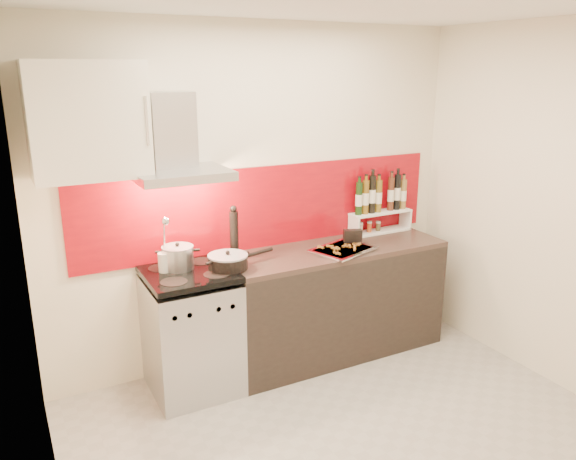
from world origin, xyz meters
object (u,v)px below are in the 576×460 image
counter (334,300)px  stock_pot (178,257)px  saute_pan (229,261)px  pepper_mill (234,234)px  baking_tray (343,249)px  range_stove (192,333)px

counter → stock_pot: 1.36m
saute_pan → pepper_mill: bearing=55.9°
saute_pan → pepper_mill: 0.25m
pepper_mill → saute_pan: bearing=-124.1°
stock_pot → pepper_mill: 0.44m
saute_pan → baking_tray: (0.93, -0.04, -0.04)m
saute_pan → counter: bearing=4.3°
stock_pot → counter: bearing=-3.8°
baking_tray → range_stove: bearing=175.0°
counter → saute_pan: saute_pan is taller
saute_pan → pepper_mill: pepper_mill is taller
baking_tray → counter: bearing=90.4°
range_stove → counter: range_stove is taller
counter → baking_tray: size_ratio=3.32×
saute_pan → baking_tray: size_ratio=0.99×
range_stove → counter: 1.20m
range_stove → baking_tray: 1.30m
stock_pot → saute_pan: stock_pot is taller
counter → saute_pan: 1.06m
pepper_mill → stock_pot: bearing=-177.9°
saute_pan → baking_tray: bearing=-2.5°
range_stove → stock_pot: stock_pot is taller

